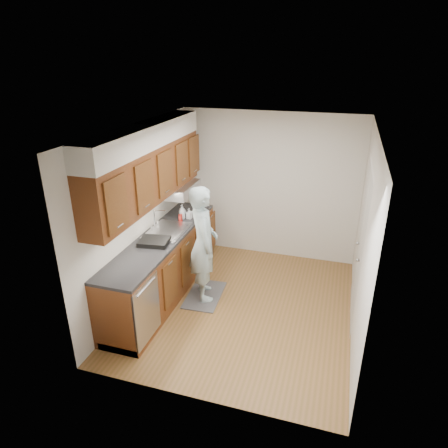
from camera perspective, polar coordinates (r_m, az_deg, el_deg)
name	(u,v)px	position (r m, az deg, el deg)	size (l,w,h in m)	color
floor	(242,306)	(5.84, 2.59, -11.62)	(3.50, 3.50, 0.00)	brown
ceiling	(246,130)	(4.86, 3.13, 13.31)	(3.50, 3.50, 0.00)	white
wall_left	(141,214)	(5.75, -11.81, 1.45)	(0.02, 3.50, 2.50)	beige
wall_right	(364,241)	(5.11, 19.36, -2.27)	(0.02, 3.50, 2.50)	beige
wall_back	(269,187)	(6.83, 6.51, 5.32)	(3.00, 0.02, 2.50)	beige
counter	(163,264)	(5.94, -8.65, -5.69)	(0.64, 2.80, 1.30)	brown
upper_cabinets	(149,165)	(5.49, -10.62, 8.22)	(0.47, 2.80, 1.21)	brown
closet_door	(360,247)	(5.47, 18.88, -3.08)	(0.02, 1.22, 2.05)	silver
floor_mat	(205,295)	(6.06, -2.79, -10.09)	(0.49, 0.83, 0.02)	#555557
person	(203,236)	(5.59, -2.99, -1.76)	(0.68, 0.45, 1.92)	#A6C3CA
soap_bottle_a	(182,212)	(6.25, -6.00, 1.76)	(0.09, 0.09, 0.24)	silver
soap_bottle_b	(189,213)	(6.27, -4.99, 1.52)	(0.08, 0.08, 0.17)	silver
soap_bottle_c	(182,210)	(6.43, -5.97, 1.96)	(0.12, 0.12, 0.15)	silver
soda_can	(180,218)	(6.19, -6.25, 0.89)	(0.06, 0.06, 0.11)	red
steel_can	(198,214)	(6.32, -3.73, 1.49)	(0.06, 0.06, 0.11)	#A5A5AA
dish_rack	(154,241)	(5.52, -9.95, -2.48)	(0.39, 0.33, 0.06)	black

